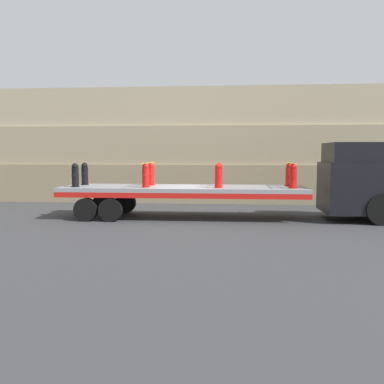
# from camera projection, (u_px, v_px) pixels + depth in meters

# --- Properties ---
(ground_plane) EXTENTS (120.00, 120.00, 0.00)m
(ground_plane) POSITION_uv_depth(u_px,v_px,m) (183.00, 218.00, 17.07)
(ground_plane) COLOR #38383A
(rock_cliff) EXTENTS (60.00, 3.30, 5.96)m
(rock_cliff) POSITION_uv_depth(u_px,v_px,m) (196.00, 146.00, 23.17)
(rock_cliff) COLOR gray
(rock_cliff) RESTS_ON ground_plane
(truck_cab) EXTENTS (2.74, 2.58, 2.97)m
(truck_cab) POSITION_uv_depth(u_px,v_px,m) (362.00, 181.00, 16.33)
(truck_cab) COLOR black
(truck_cab) RESTS_ON ground_plane
(flatbed_trailer) EXTENTS (9.60, 2.61, 1.26)m
(flatbed_trailer) POSITION_uv_depth(u_px,v_px,m) (168.00, 192.00, 17.03)
(flatbed_trailer) COLOR gray
(flatbed_trailer) RESTS_ON ground_plane
(fire_hydrant_black_near_0) EXTENTS (0.34, 0.53, 0.93)m
(fire_hydrant_black_near_0) POSITION_uv_depth(u_px,v_px,m) (75.00, 175.00, 16.74)
(fire_hydrant_black_near_0) COLOR black
(fire_hydrant_black_near_0) RESTS_ON flatbed_trailer
(fire_hydrant_black_far_0) EXTENTS (0.34, 0.53, 0.93)m
(fire_hydrant_black_far_0) POSITION_uv_depth(u_px,v_px,m) (85.00, 174.00, 17.83)
(fire_hydrant_black_far_0) COLOR black
(fire_hydrant_black_far_0) RESTS_ON flatbed_trailer
(fire_hydrant_red_near_1) EXTENTS (0.34, 0.53, 0.93)m
(fire_hydrant_red_near_1) POSITION_uv_depth(u_px,v_px,m) (146.00, 176.00, 16.49)
(fire_hydrant_red_near_1) COLOR red
(fire_hydrant_red_near_1) RESTS_ON flatbed_trailer
(fire_hydrant_red_far_1) EXTENTS (0.34, 0.53, 0.93)m
(fire_hydrant_red_far_1) POSITION_uv_depth(u_px,v_px,m) (151.00, 174.00, 17.59)
(fire_hydrant_red_far_1) COLOR red
(fire_hydrant_red_far_1) RESTS_ON flatbed_trailer
(fire_hydrant_red_near_2) EXTENTS (0.34, 0.53, 0.93)m
(fire_hydrant_red_near_2) POSITION_uv_depth(u_px,v_px,m) (218.00, 176.00, 16.25)
(fire_hydrant_red_near_2) COLOR red
(fire_hydrant_red_near_2) RESTS_ON flatbed_trailer
(fire_hydrant_red_far_2) EXTENTS (0.34, 0.53, 0.93)m
(fire_hydrant_red_far_2) POSITION_uv_depth(u_px,v_px,m) (219.00, 175.00, 17.34)
(fire_hydrant_red_far_2) COLOR red
(fire_hydrant_red_far_2) RESTS_ON flatbed_trailer
(fire_hydrant_red_near_3) EXTENTS (0.34, 0.53, 0.93)m
(fire_hydrant_red_near_3) POSITION_uv_depth(u_px,v_px,m) (293.00, 176.00, 16.00)
(fire_hydrant_red_near_3) COLOR red
(fire_hydrant_red_near_3) RESTS_ON flatbed_trailer
(fire_hydrant_red_far_3) EXTENTS (0.34, 0.53, 0.93)m
(fire_hydrant_red_far_3) POSITION_uv_depth(u_px,v_px,m) (289.00, 175.00, 17.10)
(fire_hydrant_red_far_3) COLOR red
(fire_hydrant_red_far_3) RESTS_ON flatbed_trailer
(cargo_strap_rear) EXTENTS (0.05, 2.71, 0.01)m
(cargo_strap_rear) POSITION_uv_depth(u_px,v_px,m) (148.00, 163.00, 16.99)
(cargo_strap_rear) COLOR yellow
(cargo_strap_rear) RESTS_ON fire_hydrant_red_near_1
(cargo_strap_middle) EXTENTS (0.05, 2.71, 0.01)m
(cargo_strap_middle) POSITION_uv_depth(u_px,v_px,m) (291.00, 163.00, 16.50)
(cargo_strap_middle) COLOR yellow
(cargo_strap_middle) RESTS_ON fire_hydrant_red_near_3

